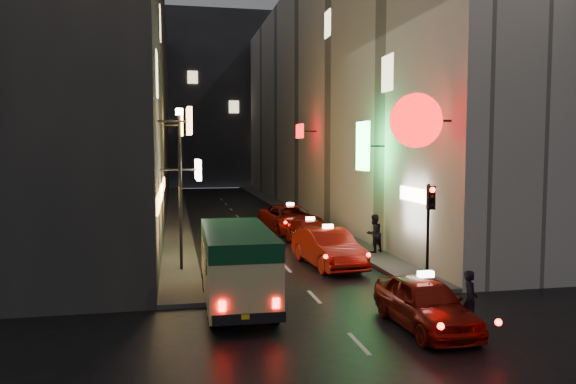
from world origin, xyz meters
TOP-DOWN VIEW (x-y plane):
  - building_left at (-8.00, 33.99)m, footprint 7.63×52.00m
  - building_right at (8.00, 33.99)m, footprint 8.21×52.00m
  - building_far at (0.00, 66.00)m, footprint 30.00×10.00m
  - sidewalk_left at (-4.25, 34.00)m, footprint 1.50×52.00m
  - sidewalk_right at (4.25, 34.00)m, footprint 1.50×52.00m
  - minibus at (-2.60, 7.81)m, footprint 2.05×5.63m
  - taxi_near at (2.14, 4.80)m, footprint 2.22×5.16m
  - taxi_second at (1.71, 13.00)m, footprint 2.96×6.00m
  - taxi_third at (2.15, 17.80)m, footprint 2.11×4.84m
  - taxi_far at (2.14, 22.60)m, footprint 3.07×5.96m
  - pedestrian_crossing at (3.30, 4.53)m, footprint 0.57×0.69m
  - pedestrian_sidewalk at (4.41, 14.90)m, footprint 0.86×0.72m
  - traffic_light at (4.00, 8.47)m, footprint 0.26×0.43m
  - lamp_post at (-4.20, 13.00)m, footprint 0.28×0.28m

SIDE VIEW (x-z plane):
  - sidewalk_left at x=-4.25m, z-range 0.00..0.15m
  - sidewalk_right at x=4.25m, z-range 0.00..0.15m
  - taxi_third at x=2.15m, z-range -0.08..1.61m
  - taxi_near at x=2.14m, z-range -0.08..1.71m
  - pedestrian_crossing at x=3.30m, z-range 0.00..1.80m
  - taxi_far at x=2.14m, z-range -0.08..1.90m
  - taxi_second at x=1.71m, z-range -0.08..1.93m
  - pedestrian_sidewalk at x=4.41m, z-range 0.15..2.10m
  - minibus at x=-2.60m, z-range 0.32..2.73m
  - traffic_light at x=4.00m, z-range 0.94..4.44m
  - lamp_post at x=-4.20m, z-range 0.61..6.84m
  - building_left at x=-8.00m, z-range 0.00..18.00m
  - building_right at x=8.00m, z-range 0.00..18.00m
  - building_far at x=0.00m, z-range 0.00..22.00m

